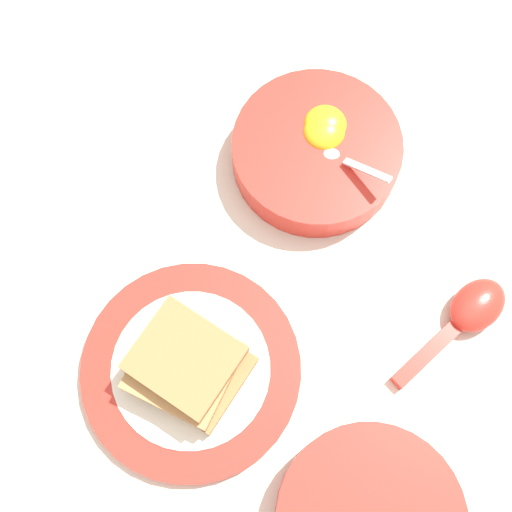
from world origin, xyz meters
name	(u,v)px	position (x,y,z in m)	size (l,w,h in m)	color
ground_plane	(392,301)	(0.00, 0.00, 0.00)	(3.00, 3.00, 0.00)	silver
egg_bowl	(317,151)	(0.09, -0.14, 0.02)	(0.17, 0.17, 0.07)	red
toast_plate	(191,370)	(0.19, 0.09, 0.01)	(0.21, 0.21, 0.01)	red
toast_sandwich	(188,365)	(0.19, 0.09, 0.03)	(0.12, 0.12, 0.04)	#9E7042
soup_spoon	(469,314)	(-0.07, 0.01, 0.01)	(0.12, 0.12, 0.03)	red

